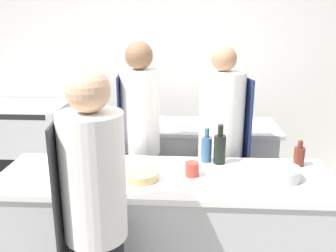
# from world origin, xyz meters

# --- Properties ---
(wall_back) EXTENTS (8.00, 0.06, 2.80)m
(wall_back) POSITION_xyz_m (0.00, 2.13, 1.40)
(wall_back) COLOR silver
(wall_back) RESTS_ON ground_plane
(prep_counter) EXTENTS (2.32, 0.72, 0.89)m
(prep_counter) POSITION_xyz_m (0.00, 0.00, 0.45)
(prep_counter) COLOR #B7BABC
(prep_counter) RESTS_ON ground_plane
(pass_counter) EXTENTS (2.22, 0.64, 0.89)m
(pass_counter) POSITION_xyz_m (-0.06, 1.23, 0.45)
(pass_counter) COLOR #B7BABC
(pass_counter) RESTS_ON ground_plane
(oven_range) EXTENTS (0.99, 0.75, 0.95)m
(oven_range) POSITION_xyz_m (-1.77, 1.70, 0.48)
(oven_range) COLOR #B7BABC
(oven_range) RESTS_ON ground_plane
(chef_at_prep_near) EXTENTS (0.37, 0.36, 1.71)m
(chef_at_prep_near) POSITION_xyz_m (-0.34, -0.59, 0.86)
(chef_at_prep_near) COLOR black
(chef_at_prep_near) RESTS_ON ground_plane
(chef_at_stove) EXTENTS (0.42, 0.40, 1.72)m
(chef_at_stove) POSITION_xyz_m (0.43, 0.63, 0.86)
(chef_at_stove) COLOR black
(chef_at_stove) RESTS_ON ground_plane
(chef_at_pass_far) EXTENTS (0.36, 0.34, 1.75)m
(chef_at_pass_far) POSITION_xyz_m (-0.26, 0.66, 0.89)
(chef_at_pass_far) COLOR black
(chef_at_pass_far) RESTS_ON ground_plane
(bottle_olive_oil) EXTENTS (0.08, 0.08, 0.19)m
(bottle_olive_oil) POSITION_xyz_m (0.97, 0.23, 0.97)
(bottle_olive_oil) COLOR #5B2319
(bottle_olive_oil) RESTS_ON prep_counter
(bottle_vinegar) EXTENTS (0.08, 0.08, 0.26)m
(bottle_vinegar) POSITION_xyz_m (0.29, 0.27, 0.99)
(bottle_vinegar) COLOR #2D5175
(bottle_vinegar) RESTS_ON prep_counter
(bottle_wine) EXTENTS (0.09, 0.09, 0.30)m
(bottle_wine) POSITION_xyz_m (0.39, 0.24, 1.01)
(bottle_wine) COLOR black
(bottle_wine) RESTS_ON prep_counter
(bowl_mixing_large) EXTENTS (0.27, 0.27, 0.08)m
(bowl_mixing_large) POSITION_xyz_m (0.78, -0.01, 0.93)
(bowl_mixing_large) COLOR #B7BABC
(bowl_mixing_large) RESTS_ON prep_counter
(bowl_prep_small) EXTENTS (0.25, 0.25, 0.06)m
(bowl_prep_small) POSITION_xyz_m (-0.16, -0.07, 0.92)
(bowl_prep_small) COLOR tan
(bowl_prep_small) RESTS_ON prep_counter
(cup) EXTENTS (0.10, 0.10, 0.10)m
(cup) POSITION_xyz_m (0.19, 0.00, 0.94)
(cup) COLOR #B2382D
(cup) RESTS_ON prep_counter
(cutting_board) EXTENTS (0.41, 0.19, 0.01)m
(cutting_board) POSITION_xyz_m (-0.50, 0.05, 0.90)
(cutting_board) COLOR white
(cutting_board) RESTS_ON prep_counter
(stockpot) EXTENTS (0.24, 0.24, 0.22)m
(stockpot) POSITION_xyz_m (-0.83, 1.30, 1.00)
(stockpot) COLOR #B7BABC
(stockpot) RESTS_ON pass_counter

